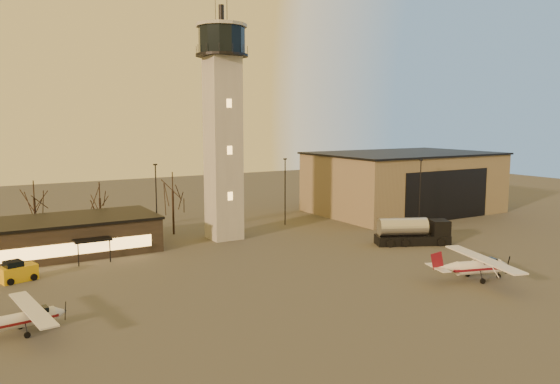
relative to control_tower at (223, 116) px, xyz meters
name	(u,v)px	position (x,y,z in m)	size (l,w,h in m)	color
ground	(368,301)	(0.00, -30.00, -16.33)	(220.00, 220.00, 0.00)	#3B3937
control_tower	(223,116)	(0.00, 0.00, 0.00)	(6.80, 6.80, 32.60)	#999691
hangar	(403,182)	(36.00, 3.98, -11.17)	(30.60, 20.60, 10.30)	#7E6F52
terminal	(46,238)	(-21.99, 1.98, -14.17)	(25.40, 12.20, 4.30)	black
light_poles	(224,198)	(0.50, 1.00, -10.92)	(58.50, 12.25, 10.14)	black
tree_row	(103,194)	(-13.70, 9.16, -10.39)	(37.20, 9.20, 8.80)	black
cessna_front	(479,269)	(13.86, -30.54, -15.24)	(9.27, 11.46, 3.18)	silver
cessna_rear	(28,321)	(-26.56, -22.46, -15.42)	(7.67, 9.66, 2.65)	beige
fuel_truck	(412,234)	(19.27, -15.56, -14.95)	(9.63, 6.36, 3.48)	black
service_cart	(18,273)	(-25.97, -7.48, -15.52)	(3.69, 2.82, 2.11)	#E3AA0D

